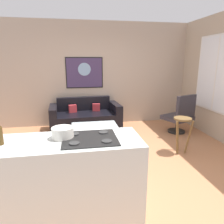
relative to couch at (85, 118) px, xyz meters
name	(u,v)px	position (x,y,z in m)	size (l,w,h in m)	color
ground	(110,163)	(0.34, -1.94, -0.31)	(6.40, 6.40, 0.04)	#B87950
back_wall	(96,75)	(0.34, 0.48, 1.11)	(6.40, 0.05, 2.80)	#B4A08D
couch	(85,118)	(0.00, 0.00, 0.00)	(1.85, 1.00, 0.81)	black
coffee_table	(94,127)	(0.14, -1.11, 0.12)	(0.95, 0.52, 0.45)	silver
armchair	(180,115)	(2.31, -0.73, 0.17)	(0.80, 0.79, 0.98)	black
bar_stool	(182,126)	(1.78, -1.78, 0.26)	(0.38, 0.38, 0.71)	brown
kitchen_counter	(63,179)	(-0.40, -3.11, 0.18)	(1.79, 0.66, 0.96)	silver
mixing_bowl	(63,133)	(-0.38, -3.03, 0.70)	(0.24, 0.24, 0.12)	silver
wall_painting	(84,73)	(0.03, 0.44, 1.16)	(1.00, 0.03, 0.83)	black
window	(216,74)	(2.93, -1.04, 1.19)	(0.03, 1.42, 1.73)	silver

